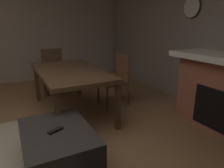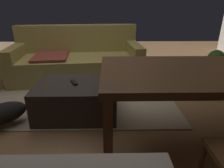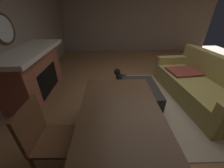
{
  "view_description": "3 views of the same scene",
  "coord_description": "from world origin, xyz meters",
  "px_view_note": "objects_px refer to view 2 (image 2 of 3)",
  "views": [
    {
      "loc": [
        -1.82,
        -0.1,
        1.44
      ],
      "look_at": [
        0.06,
        -1.07,
        0.81
      ],
      "focal_mm": 32.63,
      "sensor_mm": 36.0,
      "label": 1
    },
    {
      "loc": [
        0.47,
        -2.56,
        1.27
      ],
      "look_at": [
        0.5,
        -0.99,
        0.62
      ],
      "focal_mm": 31.11,
      "sensor_mm": 36.0,
      "label": 2
    },
    {
      "loc": [
        2.35,
        -1.09,
        1.78
      ],
      "look_at": [
        0.3,
        -1.03,
        0.6
      ],
      "focal_mm": 21.4,
      "sensor_mm": 36.0,
      "label": 3
    }
  ],
  "objects_px": {
    "ottoman_coffee_table": "(77,99)",
    "potted_plant": "(215,62)",
    "dining_table": "(203,77)",
    "couch": "(77,61)",
    "tv_remote": "(74,82)"
  },
  "relations": [
    {
      "from": "ottoman_coffee_table",
      "to": "dining_table",
      "type": "relative_size",
      "value": 0.52
    },
    {
      "from": "couch",
      "to": "ottoman_coffee_table",
      "type": "xyz_separation_m",
      "value": [
        0.18,
        -1.34,
        -0.11
      ]
    },
    {
      "from": "dining_table",
      "to": "potted_plant",
      "type": "distance_m",
      "value": 2.17
    },
    {
      "from": "ottoman_coffee_table",
      "to": "potted_plant",
      "type": "bearing_deg",
      "value": 28.94
    },
    {
      "from": "tv_remote",
      "to": "couch",
      "type": "bearing_deg",
      "value": 73.34
    },
    {
      "from": "tv_remote",
      "to": "potted_plant",
      "type": "relative_size",
      "value": 0.31
    },
    {
      "from": "ottoman_coffee_table",
      "to": "dining_table",
      "type": "distance_m",
      "value": 1.41
    },
    {
      "from": "couch",
      "to": "dining_table",
      "type": "xyz_separation_m",
      "value": [
        1.41,
        -1.85,
        0.35
      ]
    },
    {
      "from": "couch",
      "to": "tv_remote",
      "type": "bearing_deg",
      "value": -83.1
    },
    {
      "from": "couch",
      "to": "potted_plant",
      "type": "bearing_deg",
      "value": -0.78
    },
    {
      "from": "couch",
      "to": "dining_table",
      "type": "bearing_deg",
      "value": -52.62
    },
    {
      "from": "dining_table",
      "to": "potted_plant",
      "type": "xyz_separation_m",
      "value": [
        1.12,
        1.81,
        -0.39
      ]
    },
    {
      "from": "couch",
      "to": "ottoman_coffee_table",
      "type": "relative_size",
      "value": 2.46
    },
    {
      "from": "tv_remote",
      "to": "dining_table",
      "type": "relative_size",
      "value": 0.09
    },
    {
      "from": "tv_remote",
      "to": "ottoman_coffee_table",
      "type": "bearing_deg",
      "value": -61.16
    }
  ]
}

